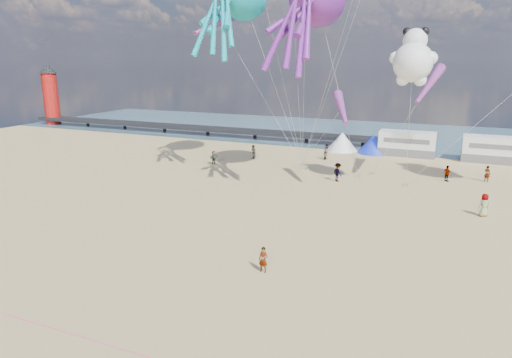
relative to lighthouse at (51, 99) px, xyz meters
name	(u,v)px	position (x,y,z in m)	size (l,w,h in m)	color
ground	(202,298)	(56.00, -44.00, -4.50)	(120.00, 120.00, 0.00)	tan
water	(376,134)	(56.00, 11.00, -4.48)	(120.00, 120.00, 0.00)	#3B5F71
pier	(186,127)	(28.00, 0.00, -3.50)	(60.00, 3.00, 0.50)	black
lighthouse	(51,99)	(0.00, 0.00, 0.00)	(2.60, 2.60, 9.00)	#A5140F
motorhome_0	(407,144)	(62.00, -4.00, -3.00)	(6.60, 2.50, 3.00)	silver
motorhome_1	(493,150)	(71.50, -4.00, -3.00)	(6.60, 2.50, 3.00)	silver
tent_white	(342,141)	(54.00, -4.00, -3.30)	(4.00, 4.00, 2.40)	white
tent_blue	(373,144)	(58.00, -4.00, -3.30)	(4.00, 4.00, 2.40)	#1933CC
rope_line	(141,355)	(56.00, -49.00, -4.48)	(0.03, 0.03, 34.00)	#F2338C
standing_person	(263,260)	(57.76, -40.16, -3.75)	(0.54, 0.36, 1.49)	tan
beachgoer_1	(253,152)	(45.45, -13.20, -3.67)	(0.81, 0.53, 1.66)	#7F6659
beachgoer_2	(338,172)	(57.05, -19.32, -3.58)	(0.89, 0.70, 1.84)	#7F6659
beachgoer_3	(447,174)	(66.85, -15.17, -3.70)	(1.04, 0.60, 1.61)	#7F6659
beachgoer_4	(214,158)	(42.40, -17.36, -3.75)	(0.87, 0.36, 1.49)	#7F6659
beachgoer_5	(487,174)	(70.42, -13.73, -3.70)	(1.49, 0.48, 1.61)	#7F6659
beachgoer_6	(484,205)	(69.61, -24.97, -3.61)	(0.65, 0.43, 1.79)	#7F6659
beachgoer_7	(327,152)	(53.57, -10.04, -3.58)	(0.90, 0.58, 1.84)	#7F6659
sandbag_a	(304,169)	(52.69, -16.14, -4.39)	(0.50, 0.35, 0.22)	gray
sandbag_b	(358,176)	(58.54, -16.68, -4.39)	(0.50, 0.35, 0.22)	gray
sandbag_c	(405,185)	(63.34, -18.49, -4.39)	(0.50, 0.35, 0.22)	gray
sandbag_d	(372,174)	(59.76, -15.30, -4.39)	(0.50, 0.35, 0.22)	gray
sandbag_e	(302,165)	(51.91, -14.32, -4.39)	(0.50, 0.35, 0.22)	gray
kite_panda	(413,62)	(63.26, -21.03, 6.80)	(3.96, 3.73, 5.60)	white
windsock_left	(220,23)	(43.08, -16.48, 10.78)	(1.10, 7.06, 7.06)	red
windsock_mid	(429,84)	(64.49, -16.37, 4.80)	(1.00, 6.68, 6.68)	red
windsock_right	(342,108)	(57.79, -22.28, 2.91)	(0.90, 4.52, 4.52)	red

